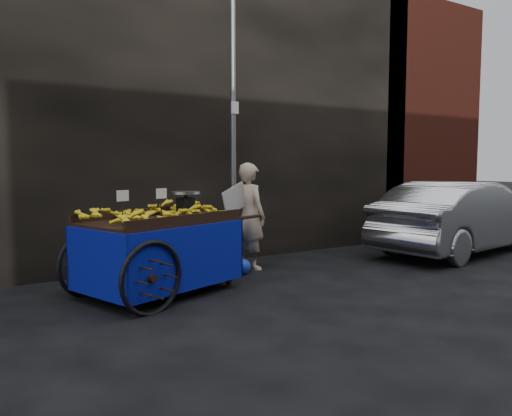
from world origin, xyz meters
TOP-DOWN VIEW (x-y plane):
  - ground at (0.00, 0.00)m, footprint 80.00×80.00m
  - building_wall at (0.39, 2.60)m, footprint 13.50×2.00m
  - street_pole at (0.30, 1.30)m, footprint 0.12×0.10m
  - banana_cart at (-1.40, 0.24)m, footprint 2.59×1.74m
  - vendor at (0.32, 0.87)m, footprint 0.82×0.64m
  - plastic_bag at (0.03, 0.59)m, footprint 0.25×0.20m
  - parked_car at (4.14, 0.00)m, footprint 3.94×1.77m

SIDE VIEW (x-z plane):
  - ground at x=0.00m, z-range 0.00..0.00m
  - plastic_bag at x=0.03m, z-range 0.00..0.22m
  - parked_car at x=4.14m, z-range 0.00..1.26m
  - vendor at x=0.32m, z-range 0.00..1.57m
  - banana_cart at x=-1.40m, z-range 0.15..1.45m
  - street_pole at x=0.30m, z-range 0.01..4.01m
  - building_wall at x=0.39m, z-range 0.00..5.00m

